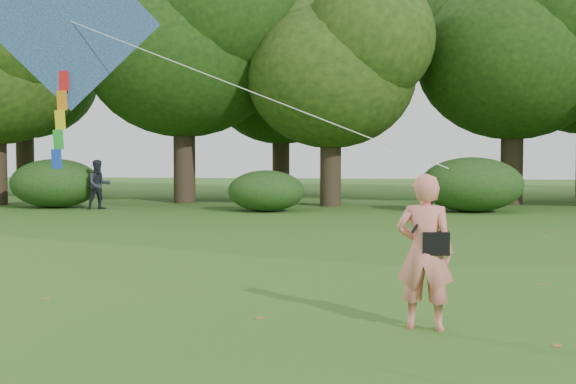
# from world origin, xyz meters

# --- Properties ---
(ground) EXTENTS (100.00, 100.00, 0.00)m
(ground) POSITION_xyz_m (0.00, 0.00, 0.00)
(ground) COLOR #265114
(ground) RESTS_ON ground
(man_kite_flyer) EXTENTS (0.71, 0.53, 1.78)m
(man_kite_flyer) POSITION_xyz_m (0.52, 0.92, 0.89)
(man_kite_flyer) COLOR #F28072
(man_kite_flyer) RESTS_ON ground
(bystander_left) EXTENTS (1.09, 1.06, 1.77)m
(bystander_left) POSITION_xyz_m (-10.08, 17.22, 0.89)
(bystander_left) COLOR #22272D
(bystander_left) RESTS_ON ground
(crossbody_bag) EXTENTS (0.43, 0.20, 0.71)m
(crossbody_bag) POSITION_xyz_m (0.64, 0.89, 1.01)
(crossbody_bag) COLOR black
(crossbody_bag) RESTS_ON ground
(flying_kite) EXTENTS (5.98, 1.35, 3.13)m
(flying_kite) POSITION_xyz_m (-4.07, 1.80, 3.70)
(flying_kite) COLOR #254BA3
(flying_kite) RESTS_ON ground
(tree_line) EXTENTS (54.70, 15.30, 9.48)m
(tree_line) POSITION_xyz_m (1.67, 22.88, 5.60)
(tree_line) COLOR #3A2D1E
(tree_line) RESTS_ON ground
(shrub_band) EXTENTS (39.15, 3.22, 1.88)m
(shrub_band) POSITION_xyz_m (-0.72, 17.60, 0.86)
(shrub_band) COLOR #264919
(shrub_band) RESTS_ON ground
(fallen_leaves) EXTENTS (11.29, 15.78, 0.01)m
(fallen_leaves) POSITION_xyz_m (0.58, 2.89, 0.01)
(fallen_leaves) COLOR olive
(fallen_leaves) RESTS_ON ground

